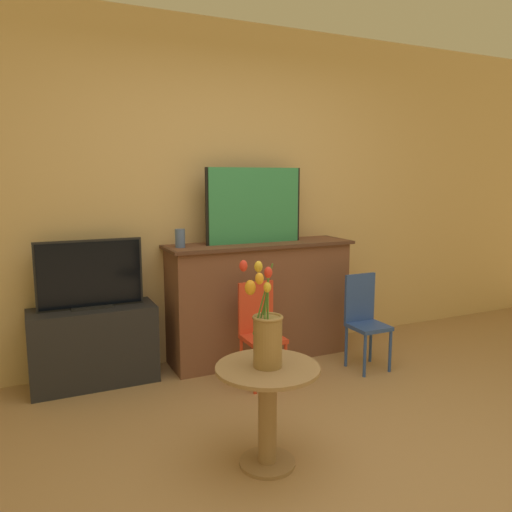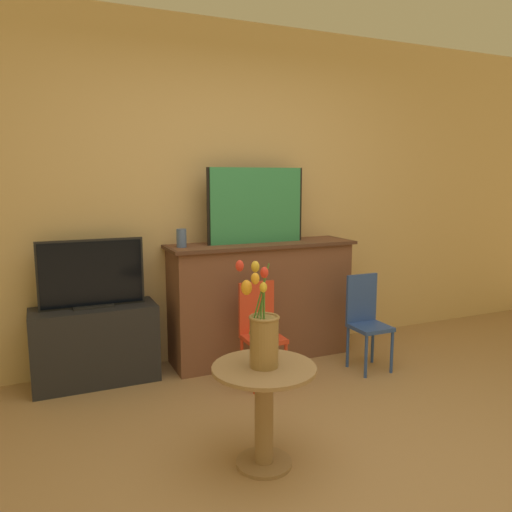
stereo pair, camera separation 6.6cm
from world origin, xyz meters
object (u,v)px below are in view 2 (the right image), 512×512
at_px(painting, 256,206).
at_px(chair_blue, 366,317).
at_px(tv_monitor, 92,275).
at_px(vase_tulips, 263,334).
at_px(chair_red, 260,328).

relative_size(painting, chair_blue, 1.11).
bearing_deg(chair_blue, tv_monitor, 164.04).
height_order(tv_monitor, vase_tulips, vase_tulips).
distance_m(chair_red, vase_tulips, 1.11).
xyz_separation_m(painting, chair_red, (-0.18, -0.47, -0.85)).
bearing_deg(chair_red, vase_tulips, -113.62).
bearing_deg(painting, vase_tulips, -112.63).
distance_m(painting, chair_red, 0.99).
height_order(chair_red, chair_blue, same).
height_order(painting, vase_tulips, painting).
xyz_separation_m(painting, tv_monitor, (-1.27, 0.01, -0.46)).
distance_m(tv_monitor, chair_red, 1.26).
bearing_deg(chair_blue, painting, 141.27).
height_order(painting, chair_red, painting).
bearing_deg(chair_red, chair_blue, -5.22).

